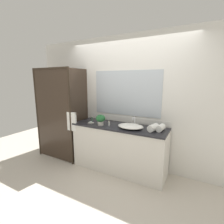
% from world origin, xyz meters
% --- Properties ---
extents(ground_plane, '(8.00, 8.00, 0.00)m').
position_xyz_m(ground_plane, '(0.00, 0.00, 0.00)').
color(ground_plane, beige).
extents(wall_back_with_mirror, '(4.40, 0.06, 2.60)m').
position_xyz_m(wall_back_with_mirror, '(0.00, 0.34, 1.30)').
color(wall_back_with_mirror, silver).
rests_on(wall_back_with_mirror, ground_plane).
extents(vanity_cabinet, '(1.80, 0.58, 0.90)m').
position_xyz_m(vanity_cabinet, '(0.00, 0.01, 0.45)').
color(vanity_cabinet, silver).
rests_on(vanity_cabinet, ground_plane).
extents(shower_enclosure, '(1.20, 0.59, 2.00)m').
position_xyz_m(shower_enclosure, '(-1.27, -0.19, 1.02)').
color(shower_enclosure, '#2D2319').
rests_on(shower_enclosure, ground_plane).
extents(sink_basin, '(0.46, 0.35, 0.07)m').
position_xyz_m(sink_basin, '(0.25, -0.05, 0.94)').
color(sink_basin, white).
rests_on(sink_basin, vanity_cabinet).
extents(faucet, '(0.17, 0.14, 0.17)m').
position_xyz_m(faucet, '(0.25, 0.14, 0.96)').
color(faucet, silver).
rests_on(faucet, vanity_cabinet).
extents(potted_plant, '(0.18, 0.18, 0.20)m').
position_xyz_m(potted_plant, '(-0.33, -0.12, 1.02)').
color(potted_plant, beige).
rests_on(potted_plant, vanity_cabinet).
extents(soap_dish, '(0.10, 0.07, 0.04)m').
position_xyz_m(soap_dish, '(-0.58, -0.10, 0.91)').
color(soap_dish, silver).
rests_on(soap_dish, vanity_cabinet).
extents(amenity_bottle_shampoo, '(0.03, 0.03, 0.10)m').
position_xyz_m(amenity_bottle_shampoo, '(-0.16, -0.09, 0.95)').
color(amenity_bottle_shampoo, white).
rests_on(amenity_bottle_shampoo, vanity_cabinet).
extents(amenity_bottle_lotion, '(0.03, 0.03, 0.09)m').
position_xyz_m(amenity_bottle_lotion, '(-0.69, 0.09, 0.94)').
color(amenity_bottle_lotion, '#4C7056').
rests_on(amenity_bottle_lotion, vanity_cabinet).
extents(rolled_towel_near_edge, '(0.13, 0.21, 0.11)m').
position_xyz_m(rolled_towel_near_edge, '(0.76, 0.04, 0.96)').
color(rolled_towel_near_edge, white).
rests_on(rolled_towel_near_edge, vanity_cabinet).
extents(rolled_towel_middle, '(0.17, 0.25, 0.12)m').
position_xyz_m(rolled_towel_middle, '(0.65, -0.02, 0.96)').
color(rolled_towel_middle, white).
rests_on(rolled_towel_middle, vanity_cabinet).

